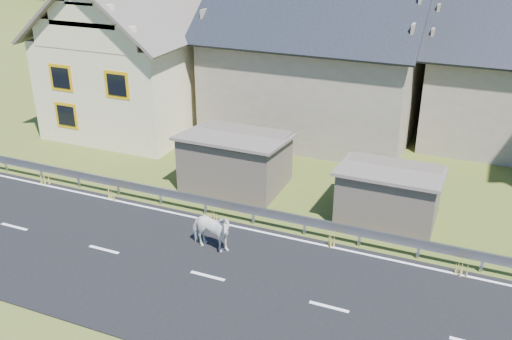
% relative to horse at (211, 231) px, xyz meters
% --- Properties ---
extents(ground, '(160.00, 160.00, 0.00)m').
position_rel_horse_xyz_m(ground, '(0.61, -1.45, -0.77)').
color(ground, '#334514').
rests_on(ground, ground).
extents(road, '(60.00, 7.00, 0.04)m').
position_rel_horse_xyz_m(road, '(0.61, -1.45, -0.75)').
color(road, black).
rests_on(road, ground).
extents(lane_markings, '(60.00, 6.60, 0.01)m').
position_rel_horse_xyz_m(lane_markings, '(0.61, -1.45, -0.73)').
color(lane_markings, silver).
rests_on(lane_markings, road).
extents(guardrail, '(28.10, 0.09, 0.75)m').
position_rel_horse_xyz_m(guardrail, '(0.61, 2.23, -0.21)').
color(guardrail, '#93969B').
rests_on(guardrail, ground).
extents(shed_left, '(4.30, 3.30, 2.40)m').
position_rel_horse_xyz_m(shed_left, '(-1.39, 5.05, 0.33)').
color(shed_left, brown).
rests_on(shed_left, ground).
extents(shed_right, '(3.80, 2.90, 2.20)m').
position_rel_horse_xyz_m(shed_right, '(5.11, 4.55, 0.23)').
color(shed_right, brown).
rests_on(shed_right, ground).
extents(house_cream, '(7.80, 9.80, 8.30)m').
position_rel_horse_xyz_m(house_cream, '(-9.39, 10.54, 3.59)').
color(house_cream, beige).
rests_on(house_cream, ground).
extents(house_stone_a, '(10.80, 9.80, 8.90)m').
position_rel_horse_xyz_m(house_stone_a, '(-0.39, 13.55, 3.86)').
color(house_stone_a, gray).
rests_on(house_stone_a, ground).
extents(mountain, '(440.00, 280.00, 260.00)m').
position_rel_horse_xyz_m(mountain, '(5.61, 178.55, -20.77)').
color(mountain, '#19320D').
rests_on(mountain, ground).
extents(horse, '(0.97, 1.80, 1.46)m').
position_rel_horse_xyz_m(horse, '(0.00, 0.00, 0.00)').
color(horse, white).
rests_on(horse, road).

